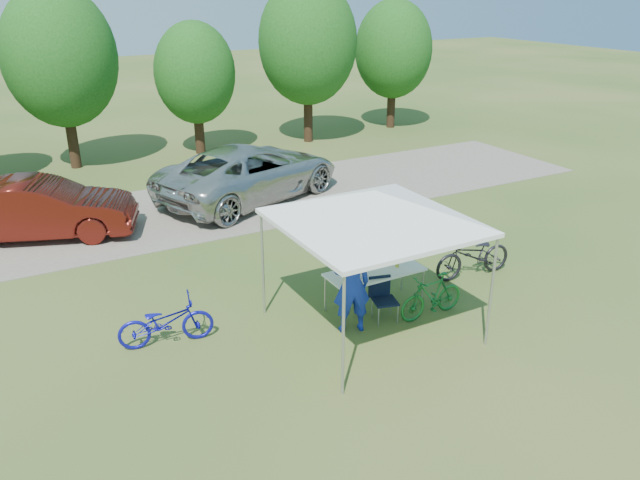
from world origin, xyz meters
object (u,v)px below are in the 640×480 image
at_px(folding_table, 375,273).
at_px(minivan, 250,172).
at_px(folding_chair, 382,295).
at_px(bike_green, 432,296).
at_px(sedan, 41,209).
at_px(cooler, 355,269).
at_px(bike_blue, 166,322).
at_px(bike_dark, 474,256).
at_px(cyclist, 352,284).

distance_m(folding_table, minivan, 7.48).
distance_m(folding_chair, bike_green, 0.97).
height_order(minivan, sedan, minivan).
xyz_separation_m(folding_table, bike_green, (0.78, -0.83, -0.32)).
height_order(folding_table, cooler, cooler).
bearing_deg(cooler, sedan, 123.98).
distance_m(folding_table, bike_blue, 4.08).
distance_m(minivan, sedan, 5.83).
xyz_separation_m(bike_blue, bike_green, (4.79, -1.50, -0.00)).
bearing_deg(minivan, bike_blue, 125.43).
height_order(folding_chair, sedan, sedan).
distance_m(bike_dark, minivan, 7.64).
height_order(folding_table, bike_green, bike_green).
distance_m(bike_dark, sedan, 10.65).
distance_m(cooler, sedan, 8.65).
relative_size(folding_chair, cooler, 1.99).
distance_m(bike_blue, bike_green, 5.02).
bearing_deg(minivan, cyclist, 149.28).
distance_m(cooler, minivan, 7.53).
xyz_separation_m(cyclist, bike_green, (1.64, -0.30, -0.51)).
distance_m(folding_chair, bike_blue, 4.06).
bearing_deg(bike_green, bike_blue, -108.38).
bearing_deg(bike_dark, minivan, -158.75).
bearing_deg(bike_green, cyclist, -101.53).
xyz_separation_m(bike_blue, sedan, (-1.29, 6.50, 0.33)).
bearing_deg(folding_table, folding_chair, -103.41).
bearing_deg(folding_table, cooler, 180.00).
bearing_deg(bike_green, minivan, -179.22).
bearing_deg(bike_green, cooler, -124.54).
bearing_deg(bike_green, bike_dark, 115.81).
height_order(folding_chair, bike_dark, bike_dark).
height_order(cooler, minivan, minivan).
bearing_deg(bike_blue, bike_green, -97.56).
distance_m(folding_table, cyclist, 1.03).
xyz_separation_m(bike_blue, bike_dark, (6.71, -0.52, 0.06)).
distance_m(cyclist, bike_green, 1.75).
bearing_deg(cyclist, bike_dark, -153.28).
relative_size(folding_chair, minivan, 0.15).
relative_size(bike_dark, minivan, 0.32).
relative_size(cyclist, minivan, 0.32).
bearing_deg(sedan, folding_table, -123.52).
xyz_separation_m(bike_dark, sedan, (-8.01, 7.02, 0.27)).
bearing_deg(minivan, folding_table, 155.15).
relative_size(minivan, sedan, 1.29).
bearing_deg(folding_table, sedan, 126.49).
height_order(cyclist, bike_blue, cyclist).
relative_size(cyclist, bike_green, 1.30).
distance_m(folding_chair, minivan, 7.92).
bearing_deg(minivan, cooler, 151.57).
distance_m(folding_chair, bike_dark, 2.86).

